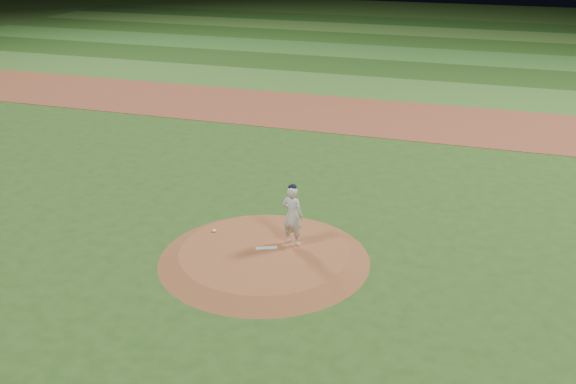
{
  "coord_description": "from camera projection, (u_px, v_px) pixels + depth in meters",
  "views": [
    {
      "loc": [
        5.15,
        -13.82,
        8.11
      ],
      "look_at": [
        0.0,
        2.0,
        1.1
      ],
      "focal_mm": 40.0,
      "sensor_mm": 36.0,
      "label": 1
    }
  ],
  "objects": [
    {
      "name": "pitchers_mound",
      "position": [
        264.0,
        255.0,
        16.68
      ],
      "size": [
        5.5,
        5.5,
        0.25
      ],
      "primitive_type": "cone",
      "color": "brown",
      "rests_on": "ground"
    },
    {
      "name": "pitcher_on_mound",
      "position": [
        292.0,
        215.0,
        16.68
      ],
      "size": [
        0.66,
        0.5,
        1.69
      ],
      "color": "silver",
      "rests_on": "pitchers_mound"
    },
    {
      "name": "infield_dirt_band",
      "position": [
        370.0,
        116.0,
        28.99
      ],
      "size": [
        70.0,
        6.0,
        0.02
      ],
      "primitive_type": "cube",
      "color": "brown",
      "rests_on": "ground"
    },
    {
      "name": "outfield_stripe_3",
      "position": [
        425.0,
        42.0,
        46.95
      ],
      "size": [
        70.0,
        5.0,
        0.02
      ],
      "primitive_type": "cube",
      "color": "#244B18",
      "rests_on": "ground"
    },
    {
      "name": "ground",
      "position": [
        264.0,
        259.0,
        16.73
      ],
      "size": [
        120.0,
        120.0,
        0.0
      ],
      "primitive_type": "plane",
      "color": "#2A4F19",
      "rests_on": "ground"
    },
    {
      "name": "outfield_stripe_0",
      "position": [
        391.0,
        89.0,
        33.81
      ],
      "size": [
        70.0,
        5.0,
        0.02
      ],
      "primitive_type": "cube",
      "color": "#3A6C27",
      "rests_on": "ground"
    },
    {
      "name": "outfield_stripe_2",
      "position": [
        416.0,
        54.0,
        42.57
      ],
      "size": [
        70.0,
        5.0,
        0.02
      ],
      "primitive_type": "cube",
      "color": "#326A26",
      "rests_on": "ground"
    },
    {
      "name": "pitching_rubber",
      "position": [
        266.0,
        248.0,
        16.73
      ],
      "size": [
        0.57,
        0.36,
        0.03
      ],
      "primitive_type": "cube",
      "rotation": [
        0.0,
        0.0,
        0.43
      ],
      "color": "white",
      "rests_on": "pitchers_mound"
    },
    {
      "name": "outfield_stripe_4",
      "position": [
        433.0,
        32.0,
        51.33
      ],
      "size": [
        70.0,
        5.0,
        0.02
      ],
      "primitive_type": "cube",
      "color": "#3C6B27",
      "rests_on": "ground"
    },
    {
      "name": "rosin_bag",
      "position": [
        214.0,
        231.0,
        17.63
      ],
      "size": [
        0.13,
        0.13,
        0.07
      ],
      "primitive_type": "ellipsoid",
      "color": "silver",
      "rests_on": "pitchers_mound"
    },
    {
      "name": "outfield_stripe_1",
      "position": [
        405.0,
        70.0,
        38.19
      ],
      "size": [
        70.0,
        5.0,
        0.02
      ],
      "primitive_type": "cube",
      "color": "#224616",
      "rests_on": "ground"
    },
    {
      "name": "outfield_stripe_5",
      "position": [
        439.0,
        23.0,
        55.71
      ],
      "size": [
        70.0,
        5.0,
        0.02
      ],
      "primitive_type": "cube",
      "color": "#1D4516",
      "rests_on": "ground"
    }
  ]
}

